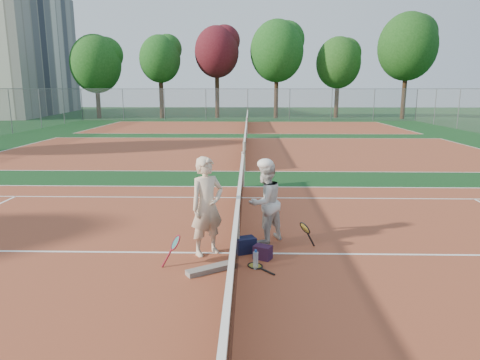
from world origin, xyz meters
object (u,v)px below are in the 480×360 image
player_b (265,202)px  sports_bag_purple (263,252)px  sports_bag_navy (245,245)px  player_a (207,206)px  racket_spare (255,266)px  apartment_block (9,50)px  net_main (238,227)px  water_bottle (256,261)px  racket_black_held (305,235)px  racket_red (176,251)px

player_b → sports_bag_purple: 1.14m
player_b → sports_bag_navy: size_ratio=4.35×
sports_bag_navy → sports_bag_purple: size_ratio=1.21×
player_a → sports_bag_navy: bearing=-31.2°
racket_spare → apartment_block: bearing=-9.0°
net_main → water_bottle: (0.31, -0.69, -0.36)m
apartment_block → player_a: 52.30m
player_a → racket_black_held: (1.81, 0.29, -0.64)m
sports_bag_purple → water_bottle: size_ratio=1.01×
racket_red → player_b: bearing=12.8°
water_bottle → sports_bag_navy: bearing=104.1°
apartment_block → racket_red: 52.58m
player_a → racket_black_held: 1.94m
player_b → racket_spare: 1.50m
net_main → racket_black_held: (1.25, 0.27, -0.25)m
apartment_block → sports_bag_purple: bearing=-57.3°
player_b → racket_black_held: size_ratio=3.04×
sports_bag_purple → water_bottle: 0.46m
apartment_block → player_a: bearing=-58.1°
net_main → player_b: (0.51, 0.66, 0.29)m
sports_bag_navy → sports_bag_purple: (0.32, -0.30, -0.02)m
racket_spare → water_bottle: bearing=143.1°
player_b → sports_bag_purple: (-0.06, -0.91, -0.68)m
racket_red → sports_bag_purple: 1.54m
apartment_block → sports_bag_navy: 52.70m
apartment_block → racket_black_held: apartment_block is taller
player_b → sports_bag_purple: size_ratio=5.27×
racket_red → water_bottle: (1.37, -0.13, -0.11)m
racket_spare → player_b: bearing=-50.5°
player_a → water_bottle: (0.87, -0.67, -0.75)m
player_a → water_bottle: size_ratio=6.02×
racket_black_held → sports_bag_purple: 0.97m
racket_red → sports_bag_purple: (1.50, 0.31, -0.14)m
racket_red → sports_bag_purple: racket_red is taller
player_a → racket_spare: size_ratio=3.01×
apartment_block → player_a: apartment_block is taller
water_bottle → player_a: bearing=142.6°
sports_bag_navy → water_bottle: (0.18, -0.74, 0.00)m
racket_red → water_bottle: racket_red is taller
racket_black_held → apartment_block: bearing=-89.4°
player_b → water_bottle: (-0.20, -1.35, -0.65)m
player_b → racket_spare: (-0.20, -1.26, -0.78)m
water_bottle → racket_black_held: bearing=45.6°
player_a → sports_bag_navy: size_ratio=4.90×
apartment_block → sports_bag_navy: (28.13, -43.95, -7.35)m
net_main → sports_bag_purple: net_main is taller
sports_bag_navy → water_bottle: 0.76m
racket_spare → sports_bag_navy: 0.68m
racket_spare → water_bottle: (0.01, -0.09, 0.13)m
apartment_block → water_bottle: 53.41m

